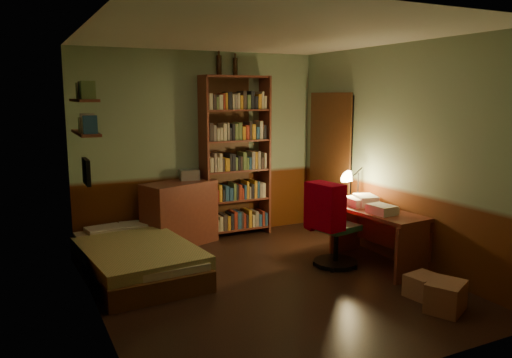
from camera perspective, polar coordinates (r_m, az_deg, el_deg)
name	(u,v)px	position (r m, az deg, el deg)	size (l,w,h in m)	color
floor	(266,283)	(5.53, 1.17, -11.81)	(3.50, 4.00, 0.02)	black
ceiling	(267,34)	(5.18, 1.28, 16.27)	(3.50, 4.00, 0.02)	silver
wall_back	(200,146)	(7.03, -6.39, 3.76)	(3.50, 0.02, 2.60)	gray
wall_left	(91,176)	(4.66, -18.35, 0.36)	(0.02, 4.00, 2.60)	gray
wall_right	(397,155)	(6.20, 15.81, 2.68)	(0.02, 4.00, 2.60)	gray
wall_front	(402,200)	(3.56, 16.35, -2.27)	(3.50, 0.02, 2.60)	gray
doorway	(331,166)	(7.23, 8.57, 1.48)	(0.06, 0.90, 2.00)	black
door_trim	(329,166)	(7.21, 8.34, 1.46)	(0.02, 0.98, 2.08)	#462611
bed	(135,246)	(5.91, -13.68, -7.49)	(1.07, 2.01, 0.60)	olive
dresser	(180,213)	(6.82, -8.72, -3.91)	(0.96, 0.48, 0.86)	maroon
mini_stereo	(189,175)	(6.89, -7.62, 0.49)	(0.26, 0.20, 0.14)	#B2B2B7
bookshelf	(235,157)	(7.07, -2.37, 2.51)	(0.97, 0.30, 2.27)	maroon
bottle_left	(219,65)	(7.05, -4.25, 12.82)	(0.07, 0.07, 0.27)	black
bottle_right	(235,67)	(7.15, -2.39, 12.69)	(0.07, 0.07, 0.25)	black
desk	(376,237)	(6.14, 13.53, -6.51)	(0.51, 1.24, 0.66)	maroon
paper_stack	(366,200)	(6.28, 12.42, -2.39)	(0.23, 0.31, 0.13)	silver
desk_lamp	(358,178)	(6.60, 11.62, 0.14)	(0.17, 0.17, 0.56)	black
office_chair	(337,219)	(5.95, 9.21, -4.56)	(0.56, 0.50, 1.13)	#30633F
red_jacket	(312,149)	(5.76, 6.37, 3.42)	(0.24, 0.45, 0.53)	#B10018
wall_shelf_lower	(86,133)	(5.73, -18.89, 5.00)	(0.20, 0.90, 0.03)	maroon
wall_shelf_upper	(84,100)	(5.71, -19.08, 8.50)	(0.20, 0.90, 0.03)	maroon
framed_picture	(86,172)	(5.26, -18.82, 0.79)	(0.04, 0.32, 0.26)	black
cardboard_box_a	(446,297)	(5.12, 20.86, -12.45)	(0.38, 0.30, 0.28)	#956249
cardboard_box_b	(423,286)	(5.40, 18.51, -11.48)	(0.32, 0.26, 0.22)	#956249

